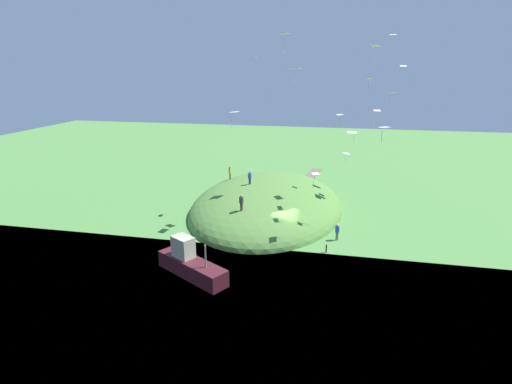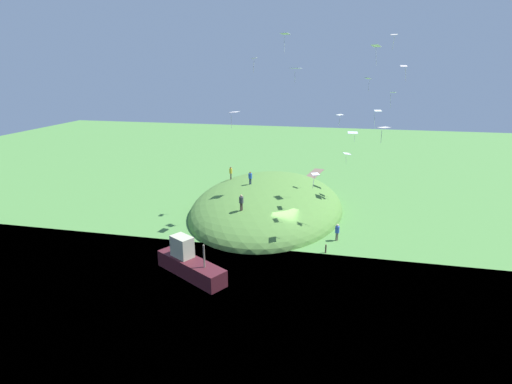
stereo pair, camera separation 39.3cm
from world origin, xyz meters
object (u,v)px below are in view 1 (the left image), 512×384
kite_4 (254,59)px  kite_3 (315,175)px  kite_13 (392,94)px  person_on_hilltop (230,172)px  kite_8 (234,113)px  kite_14 (404,68)px  kite_12 (295,69)px  boat_on_lake (190,264)px  kite_0 (375,47)px  kite_2 (377,112)px  kite_9 (346,154)px  kite_11 (352,133)px  kite_6 (368,79)px  person_with_child (337,230)px  kite_10 (384,128)px  person_watching_kites (250,177)px  kite_1 (340,115)px  kite_7 (393,36)px  kite_5 (285,35)px  mooring_post (326,248)px  person_walking_path (241,201)px

kite_4 → kite_3: bearing=-140.4°
kite_13 → person_on_hilltop: bearing=86.0°
kite_8 → kite_14: 16.83m
kite_8 → kite_12: (5.44, -5.50, 4.27)m
boat_on_lake → kite_14: (12.95, -17.10, 15.71)m
kite_0 → kite_2: 7.54m
kite_2 → kite_9: bearing=126.1°
kite_0 → kite_11: size_ratio=1.72×
kite_6 → person_with_child: bearing=137.1°
kite_2 → kite_10: (-13.00, 0.32, 0.01)m
kite_9 → kite_10: 11.99m
kite_3 → kite_11: kite_11 is taller
boat_on_lake → kite_8: 16.18m
person_on_hilltop → kite_6: kite_6 is taller
person_watching_kites → kite_8: size_ratio=0.90×
kite_1 → kite_9: kite_1 is taller
kite_3 → kite_2: bearing=-25.8°
kite_0 → kite_13: (2.60, -2.34, -4.86)m
kite_8 → kite_9: size_ratio=1.38×
kite_7 → kite_9: size_ratio=1.31×
kite_4 → kite_9: 14.84m
kite_5 → kite_8: 9.47m
person_on_hilltop → person_with_child: bearing=14.0°
kite_8 → kite_11: 16.24m
boat_on_lake → kite_3: bearing=-110.3°
kite_0 → mooring_post: kite_0 is taller
kite_13 → kite_2: bearing=80.6°
kite_1 → kite_9: size_ratio=0.93×
kite_6 → kite_9: kite_6 is taller
kite_6 → kite_7: kite_7 is taller
kite_6 → kite_11: size_ratio=1.02×
kite_14 → kite_4: bearing=74.6°
person_watching_kites → kite_2: size_ratio=0.74×
kite_8 → kite_12: bearing=-45.3°
kite_3 → kite_6: size_ratio=1.19×
kite_4 → kite_10: size_ratio=1.18×
kite_12 → kite_3: bearing=-160.9°
kite_2 → kite_6: size_ratio=1.71×
kite_8 → kite_11: kite_8 is taller
boat_on_lake → kite_14: kite_14 is taller
kite_14 → mooring_post: kite_14 is taller
kite_9 → kite_12: size_ratio=0.80×
kite_2 → kite_5: (-5.10, 10.04, 8.05)m
kite_1 → kite_13: size_ratio=0.66×
person_on_hilltop → kite_1: 17.96m
kite_7 → kite_10: size_ratio=1.21×
kite_9 → boat_on_lake: bearing=144.9°
kite_8 → kite_9: bearing=-61.7°
person_walking_path → kite_5: (5.28, -3.45, 16.28)m
person_on_hilltop → kite_8: bearing=-19.1°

